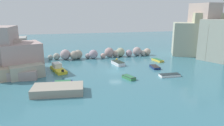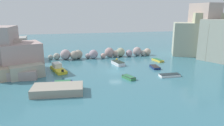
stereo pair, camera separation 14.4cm
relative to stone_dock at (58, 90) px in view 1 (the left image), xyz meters
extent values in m
plane|color=teal|center=(12.04, 10.10, -0.64)|extent=(160.00, 160.00, 0.00)
cube|color=#A49187|center=(-11.52, 13.98, 2.96)|extent=(7.94, 7.91, 7.20)
cube|color=tan|center=(-8.74, 10.69, 0.58)|extent=(7.87, 7.10, 2.43)
cube|color=#B49893|center=(-8.00, 13.99, 2.58)|extent=(9.85, 9.23, 6.45)
cube|color=#ABA692|center=(-6.72, 10.79, 0.67)|extent=(7.96, 7.57, 2.62)
cube|color=#A5918D|center=(-6.82, 11.25, 0.24)|extent=(6.12, 8.11, 1.76)
cube|color=#9E9D98|center=(-12.11, 27.03, 2.43)|extent=(6.94, 6.62, 6.13)
cube|color=#AB958A|center=(40.69, 20.80, 6.94)|extent=(4.94, 8.91, 15.16)
cube|color=#B2A58F|center=(43.17, 24.09, 2.83)|extent=(9.65, 10.75, 6.95)
cube|color=tan|center=(46.56, 26.16, 0.63)|extent=(8.92, 9.22, 2.55)
cube|color=#9FAA7F|center=(46.23, 18.32, 2.39)|extent=(9.54, 9.46, 6.06)
cube|color=#9C9781|center=(42.93, 14.80, 4.23)|extent=(10.81, 10.88, 9.74)
cube|color=#A3A983|center=(43.45, 24.58, 1.88)|extent=(9.74, 7.37, 5.05)
cube|color=#A3A383|center=(41.10, 19.60, 5.60)|extent=(8.73, 7.03, 12.48)
cube|color=#A99E92|center=(37.38, 24.50, 3.22)|extent=(8.22, 8.46, 7.72)
cube|color=#9EA293|center=(40.17, 14.22, 4.81)|extent=(7.60, 8.76, 10.90)
cube|color=#A8AA94|center=(36.84, 22.75, 4.18)|extent=(9.89, 9.67, 9.63)
sphere|color=#B5A19B|center=(-5.37, 24.66, 0.22)|extent=(1.73, 1.73, 1.73)
sphere|color=#9CA59E|center=(-2.84, 24.64, 0.05)|extent=(1.39, 1.39, 1.39)
sphere|color=#A3A397|center=(-1.18, 24.44, 0.27)|extent=(1.83, 1.83, 1.83)
sphere|color=#B39A9F|center=(1.20, 24.08, 0.75)|extent=(2.78, 2.78, 2.78)
sphere|color=#A29486|center=(3.63, 23.50, 0.57)|extent=(2.43, 2.43, 2.43)
sphere|color=#A79B89|center=(4.66, 24.39, 0.59)|extent=(2.46, 2.46, 2.46)
sphere|color=#A79597|center=(7.36, 24.05, 0.09)|extent=(1.46, 1.46, 1.46)
sphere|color=#A8929F|center=(8.87, 23.65, 0.59)|extent=(2.47, 2.47, 2.47)
sphere|color=#B89790|center=(11.55, 23.19, 0.11)|extent=(1.49, 1.49, 1.49)
sphere|color=#AD8C8B|center=(13.61, 24.62, 0.72)|extent=(2.73, 2.73, 2.73)
sphere|color=tan|center=(15.42, 24.59, 0.28)|extent=(1.85, 1.85, 1.85)
sphere|color=#A8A987|center=(16.94, 24.55, 0.63)|extent=(2.54, 2.54, 2.54)
sphere|color=#AA8D98|center=(19.47, 24.16, 0.32)|extent=(1.93, 1.93, 1.93)
sphere|color=#AD9796|center=(22.09, 24.64, 0.66)|extent=(2.60, 2.60, 2.60)
sphere|color=#B0A69B|center=(23.78, 24.22, 0.17)|extent=(1.63, 1.63, 1.63)
sphere|color=#B9A190|center=(25.33, 24.57, 0.40)|extent=(2.09, 2.09, 2.09)
cube|color=#9D9586|center=(0.00, 0.00, 0.00)|extent=(8.44, 4.84, 1.28)
sphere|color=gold|center=(14.71, 19.93, -0.36)|extent=(0.57, 0.57, 0.57)
cube|color=silver|center=(13.93, 15.39, -0.23)|extent=(2.79, 4.37, 0.83)
cube|color=#212C23|center=(13.93, 15.39, 0.21)|extent=(2.74, 4.28, 0.06)
cylinder|color=silver|center=(13.93, 15.39, 1.94)|extent=(0.10, 0.10, 3.52)
cube|color=white|center=(22.07, 4.18, -0.41)|extent=(4.26, 1.54, 0.45)
cube|color=#1F2B30|center=(22.07, 4.18, -0.16)|extent=(4.18, 1.51, 0.06)
cube|color=yellow|center=(-0.35, 12.91, -0.33)|extent=(3.97, 6.67, 0.63)
cube|color=silver|center=(-0.67, 13.84, 0.53)|extent=(2.33, 2.92, 1.10)
cube|color=black|center=(0.62, 10.04, 0.23)|extent=(0.53, 0.48, 0.50)
cube|color=navy|center=(0.69, 4.34, -0.38)|extent=(3.56, 1.39, 0.53)
cube|color=#2D7047|center=(0.69, 4.34, -0.07)|extent=(3.02, 1.18, 0.08)
cube|color=gold|center=(25.23, 16.89, -0.41)|extent=(2.21, 3.78, 0.47)
cube|color=#2D7047|center=(25.23, 16.89, -0.14)|extent=(1.88, 3.21, 0.08)
cube|color=#39864D|center=(13.43, 4.51, -0.39)|extent=(2.32, 3.20, 0.51)
cube|color=#2A2B28|center=(13.43, 4.51, -0.10)|extent=(2.28, 3.14, 0.06)
cube|color=#2D7047|center=(13.43, 4.51, -0.09)|extent=(1.97, 2.72, 0.08)
cube|color=navy|center=(21.66, 10.59, -0.40)|extent=(1.67, 3.24, 0.48)
cube|color=#2A2728|center=(21.66, 10.59, -0.13)|extent=(1.64, 3.18, 0.06)
camera|label=1|loc=(1.86, -32.40, 12.52)|focal=32.88mm
camera|label=2|loc=(2.00, -32.43, 12.52)|focal=32.88mm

